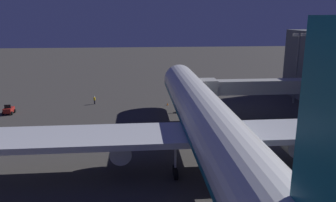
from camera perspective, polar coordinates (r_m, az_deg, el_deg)
The scene contains 8 objects.
ground_plane at distance 51.41m, azimuth 4.45°, elevation -6.67°, with size 320.00×320.00×0.00m, color #383533.
airliner_at_gate at distance 40.21m, azimuth 6.97°, elevation -3.93°, with size 56.87×63.92×18.51m.
jet_bridge at distance 61.70m, azimuth 13.07°, elevation 2.35°, with size 20.16×3.40×7.50m.
apron_floodlight_mast at distance 75.75m, azimuth 21.46°, elevation 6.20°, with size 2.90×0.50×15.08m.
baggage_tug_lead at distance 71.29m, azimuth -25.87°, elevation -1.42°, with size 1.86×2.29×1.95m.
ground_crew_marshaller_fwd at distance 73.04m, azimuth -12.62°, elevation 0.21°, with size 0.40×0.40×1.77m.
traffic_cone_nose_port at distance 71.11m, azimuth 3.44°, elevation -0.43°, with size 0.36×0.36×0.55m, color orange.
traffic_cone_nose_starboard at distance 70.59m, azimuth -0.09°, elevation -0.51°, with size 0.36×0.36×0.55m, color orange.
Camera 1 is at (8.30, 47.26, 18.44)m, focal length 35.18 mm.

